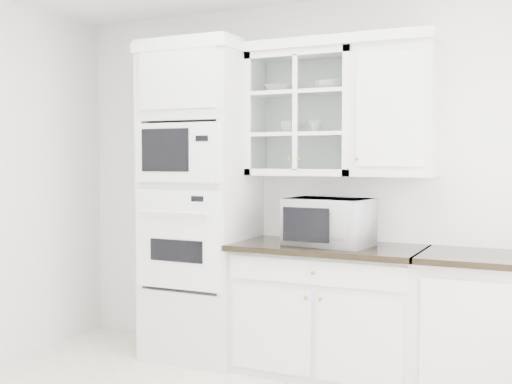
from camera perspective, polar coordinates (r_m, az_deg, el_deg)
The scene contains 12 objects.
room_shell at distance 3.69m, azimuth -2.80°, elevation 6.95°, with size 4.00×3.50×2.70m.
oven_column at distance 4.93m, azimuth -4.96°, elevation -0.79°, with size 0.76×0.68×2.40m.
base_cabinet_run at distance 4.63m, azimuth 6.49°, elevation -10.28°, with size 1.32×0.67×0.92m.
extra_base_cabinet at distance 4.41m, azimuth 19.09°, elevation -11.09°, with size 0.72×0.67×0.92m.
upper_cabinet_glass at distance 4.73m, azimuth 4.27°, elevation 6.94°, with size 0.80×0.33×0.90m.
upper_cabinet_solid at distance 4.53m, azimuth 12.30°, elevation 7.05°, with size 0.55×0.33×0.90m, color silver.
crown_molding at distance 4.81m, azimuth 2.98°, elevation 12.71°, with size 2.14×0.38×0.07m, color white.
countertop_microwave at distance 4.50m, azimuth 6.59°, elevation -2.64°, with size 0.57×0.47×0.33m, color white.
bowl_a at distance 4.82m, azimuth 2.22°, elevation 9.13°, with size 0.23×0.23×0.06m, color white.
bowl_b at distance 4.70m, azimuth 6.56°, elevation 9.33°, with size 0.22×0.22×0.07m, color white.
cup_a at distance 4.76m, azimuth 2.84°, elevation 5.77°, with size 0.11×0.11×0.09m, color white.
cup_b at distance 4.68m, azimuth 5.30°, elevation 5.80°, with size 0.09×0.09×0.09m, color white.
Camera 1 is at (1.76, -2.81, 1.53)m, focal length 45.00 mm.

